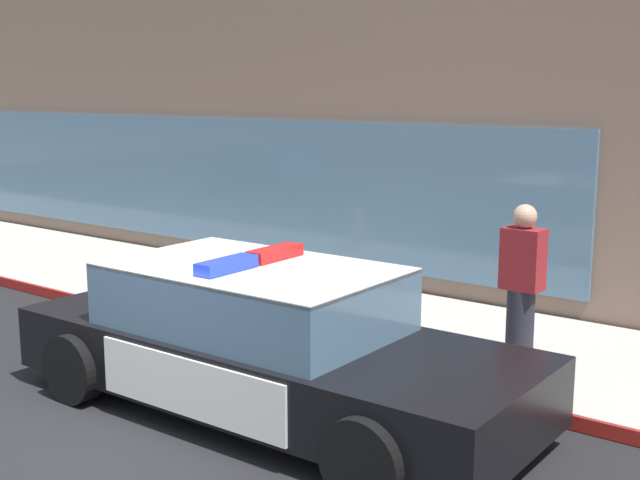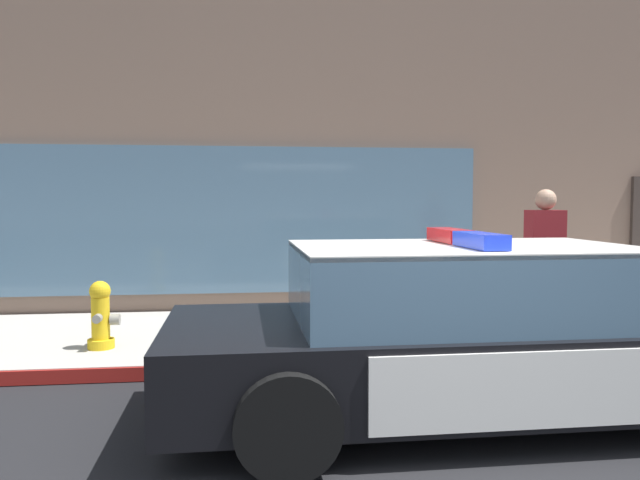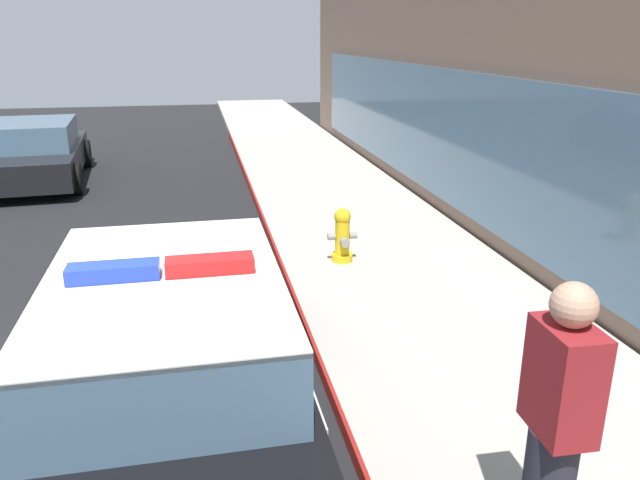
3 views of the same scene
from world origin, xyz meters
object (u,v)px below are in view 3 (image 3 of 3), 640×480
at_px(police_cruiser, 170,371).
at_px(car_far_lane, 34,153).
at_px(fire_hydrant, 342,236).
at_px(pedestrian_on_sidewalk, 556,428).

relative_size(police_cruiser, car_far_lane, 1.15).
relative_size(police_cruiser, fire_hydrant, 7.00).
distance_m(fire_hydrant, pedestrian_on_sidewalk, 5.00).
xyz_separation_m(police_cruiser, pedestrian_on_sidewalk, (1.59, 2.10, 0.33)).
bearing_deg(police_cruiser, car_far_lane, -162.91).
bearing_deg(car_far_lane, police_cruiser, -167.15).
distance_m(fire_hydrant, car_far_lane, 8.27).
xyz_separation_m(fire_hydrant, pedestrian_on_sidewalk, (4.98, -0.00, 0.51)).
distance_m(car_far_lane, pedestrian_on_sidewalk, 12.53).
relative_size(car_far_lane, pedestrian_on_sidewalk, 2.59).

